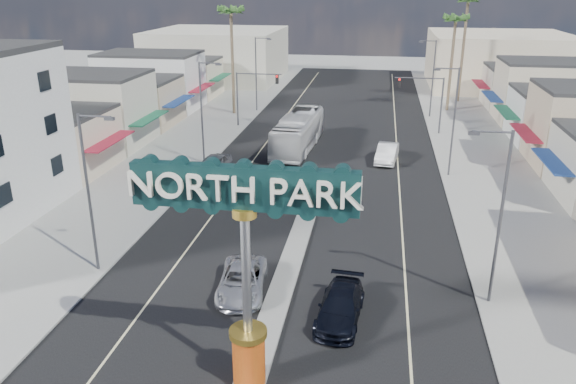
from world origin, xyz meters
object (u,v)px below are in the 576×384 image
(streetlight_r_near, at_px, (498,211))
(palm_right_mid, at_px, (455,23))
(streetlight_l_near, at_px, (90,186))
(suv_right, at_px, (340,306))
(streetlight_l_far, at_px, (257,70))
(car_parked_left, at_px, (213,166))
(streetlight_l_mid, at_px, (203,108))
(car_parked_right, at_px, (387,153))
(traffic_signal_right, at_px, (425,94))
(streetlight_r_far, at_px, (432,75))
(streetlight_r_mid, at_px, (452,117))
(city_bus, at_px, (298,132))
(traffic_signal_left, at_px, (253,89))
(palm_left_far, at_px, (231,16))
(gateway_sign, at_px, (246,254))
(palm_right_far, at_px, (468,6))
(suv_left, at_px, (242,280))

(streetlight_r_near, xyz_separation_m, palm_right_mid, (2.57, 46.00, 5.54))
(streetlight_l_near, distance_m, streetlight_r_near, 20.87)
(streetlight_r_near, relative_size, suv_right, 1.84)
(streetlight_l_far, height_order, car_parked_left, streetlight_l_far)
(streetlight_l_mid, bearing_deg, car_parked_right, 11.74)
(streetlight_l_far, bearing_deg, car_parked_left, -86.48)
(streetlight_l_far, xyz_separation_m, car_parked_right, (15.93, -18.69, -4.26))
(traffic_signal_right, relative_size, streetlight_r_far, 0.67)
(streetlight_r_mid, bearing_deg, city_bus, 155.89)
(streetlight_l_mid, height_order, suv_right, streetlight_l_mid)
(traffic_signal_left, bearing_deg, traffic_signal_right, 0.00)
(streetlight_r_mid, height_order, car_parked_right, streetlight_r_mid)
(streetlight_r_near, relative_size, palm_right_mid, 0.74)
(streetlight_l_mid, height_order, palm_right_mid, palm_right_mid)
(streetlight_l_mid, relative_size, palm_right_mid, 0.74)
(traffic_signal_right, bearing_deg, streetlight_l_near, -119.99)
(streetlight_l_mid, relative_size, suv_right, 1.84)
(streetlight_l_near, xyz_separation_m, suv_right, (13.68, -2.71, -4.36))
(streetlight_r_far, height_order, city_bus, streetlight_r_far)
(traffic_signal_left, xyz_separation_m, streetlight_l_near, (-1.25, -33.99, 0.79))
(traffic_signal_left, relative_size, palm_left_far, 0.46)
(streetlight_r_mid, relative_size, palm_left_far, 0.69)
(streetlight_r_near, bearing_deg, gateway_sign, -142.45)
(streetlight_r_near, distance_m, streetlight_r_far, 42.00)
(palm_right_mid, bearing_deg, palm_right_far, 71.57)
(suv_left, bearing_deg, city_bus, 85.01)
(car_parked_right, bearing_deg, palm_right_mid, 78.31)
(gateway_sign, distance_m, palm_left_far, 50.06)
(traffic_signal_left, distance_m, streetlight_r_far, 21.20)
(gateway_sign, distance_m, traffic_signal_right, 43.04)
(traffic_signal_right, bearing_deg, gateway_sign, -102.33)
(palm_left_far, bearing_deg, streetlight_r_mid, -40.48)
(streetlight_l_near, relative_size, streetlight_r_near, 1.00)
(traffic_signal_right, relative_size, palm_right_far, 0.43)
(city_bus, bearing_deg, streetlight_r_near, -59.08)
(suv_right, xyz_separation_m, car_parked_left, (-12.14, 19.61, 0.16))
(streetlight_l_near, height_order, car_parked_left, streetlight_l_near)
(gateway_sign, distance_m, streetlight_l_near, 13.19)
(streetlight_l_mid, height_order, streetlight_l_far, same)
(traffic_signal_right, bearing_deg, traffic_signal_left, 180.00)
(palm_left_far, xyz_separation_m, palm_right_far, (28.00, 12.00, 0.89))
(streetlight_l_far, bearing_deg, streetlight_l_mid, -90.00)
(palm_right_mid, distance_m, suv_right, 50.65)
(car_parked_right, xyz_separation_m, city_bus, (-8.51, 2.70, 0.91))
(streetlight_l_far, xyz_separation_m, suv_left, (8.43, -43.03, -4.36))
(car_parked_left, relative_size, car_parked_right, 1.04)
(streetlight_l_near, height_order, streetlight_l_far, same)
(traffic_signal_right, relative_size, streetlight_l_mid, 0.67)
(palm_left_far, height_order, city_bus, palm_left_far)
(traffic_signal_left, xyz_separation_m, palm_right_far, (24.18, 18.01, 8.11))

